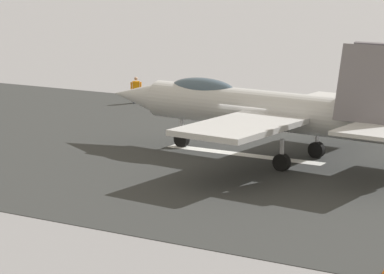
# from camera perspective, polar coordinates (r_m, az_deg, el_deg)

# --- Properties ---
(ground_plane) EXTENTS (400.00, 400.00, 0.00)m
(ground_plane) POSITION_cam_1_polar(r_m,az_deg,el_deg) (41.65, 3.87, -1.22)
(ground_plane) COLOR gray
(runway_strip) EXTENTS (240.00, 26.00, 0.02)m
(runway_strip) POSITION_cam_1_polar(r_m,az_deg,el_deg) (41.64, 3.89, -1.21)
(runway_strip) COLOR #2E2F2F
(runway_strip) RESTS_ON ground
(fighter_jet) EXTENTS (16.74, 13.32, 5.55)m
(fighter_jet) POSITION_cam_1_polar(r_m,az_deg,el_deg) (40.56, 4.83, 1.82)
(fighter_jet) COLOR #B1B2B2
(fighter_jet) RESTS_ON ground
(crew_person) EXTENTS (0.57, 0.49, 1.68)m
(crew_person) POSITION_cam_1_polar(r_m,az_deg,el_deg) (56.87, -3.58, 2.99)
(crew_person) COLOR #1E2338
(crew_person) RESTS_ON ground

